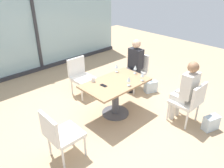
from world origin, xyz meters
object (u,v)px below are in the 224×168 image
wine_glass_0 (117,66)px  handbag_1 (211,123)px  chair_front_right (190,101)px  cell_phone_on_table (104,86)px  coffee_cup (93,79)px  wine_glass_2 (135,68)px  handbag_0 (151,87)px  person_front_right (186,89)px  chair_near_window (80,75)px  wine_glass_3 (142,74)px  chair_far_right (136,70)px  person_far_right (134,63)px  chair_side_end (60,133)px  dining_table_main (115,91)px  wine_glass_1 (129,79)px

wine_glass_0 → handbag_1: wine_glass_0 is taller
chair_front_right → handbag_1: bearing=-71.8°
cell_phone_on_table → coffee_cup: bearing=92.9°
wine_glass_2 → handbag_0: size_ratio=0.62×
chair_front_right → handbag_0: size_ratio=2.90×
wine_glass_0 → handbag_0: bearing=-16.8°
chair_front_right → handbag_1: chair_front_right is taller
person_front_right → coffee_cup: (-1.09, 1.39, 0.08)m
chair_near_window → wine_glass_3: (0.43, -1.49, 0.37)m
person_front_right → wine_glass_0: (-0.43, 1.40, 0.16)m
coffee_cup → handbag_0: 1.71m
chair_far_right → wine_glass_0: size_ratio=4.70×
person_far_right → cell_phone_on_table: bearing=-162.8°
coffee_cup → cell_phone_on_table: size_ratio=0.62×
chair_side_end → wine_glass_3: 1.93m
wine_glass_3 → coffee_cup: (-0.72, 0.63, -0.09)m
chair_far_right → handbag_0: size_ratio=2.90×
wine_glass_0 → chair_side_end: bearing=-160.7°
handbag_1 → person_far_right: bearing=104.1°
dining_table_main → wine_glass_0: size_ratio=7.05×
chair_far_right → coffee_cup: bearing=-174.6°
cell_phone_on_table → wine_glass_2: bearing=-5.3°
chair_side_end → coffee_cup: chair_side_end is taller
wine_glass_1 → wine_glass_2: same height
chair_side_end → wine_glass_1: bearing=1.3°
chair_side_end → person_far_right: 2.65m
chair_side_end → handbag_0: size_ratio=2.90×
dining_table_main → person_front_right: bearing=-53.5°
wine_glass_2 → chair_side_end: bearing=-171.2°
person_far_right → person_front_right: size_ratio=1.00×
chair_front_right → wine_glass_3: size_ratio=4.70×
chair_front_right → handbag_1: size_ratio=2.90×
wine_glass_0 → coffee_cup: wine_glass_0 is taller
person_front_right → dining_table_main: bearing=126.5°
person_front_right → wine_glass_0: 1.47m
chair_far_right → wine_glass_2: (-0.59, -0.45, 0.37)m
chair_near_window → person_far_right: person_far_right is taller
dining_table_main → chair_far_right: chair_far_right is taller
dining_table_main → chair_side_end: (-1.46, -0.31, -0.04)m
wine_glass_3 → cell_phone_on_table: bearing=152.7°
wine_glass_1 → wine_glass_2: size_ratio=1.00×
wine_glass_0 → cell_phone_on_table: size_ratio=1.28×
dining_table_main → handbag_1: dining_table_main is taller
person_front_right → wine_glass_1: size_ratio=6.81×
chair_far_right → wine_glass_3: size_ratio=4.70×
wine_glass_1 → chair_near_window: bearing=93.1°
chair_side_end → wine_glass_2: wine_glass_2 is taller
dining_table_main → wine_glass_1: (0.08, -0.27, 0.33)m
chair_front_right → wine_glass_1: size_ratio=4.70×
wine_glass_1 → handbag_0: wine_glass_1 is taller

